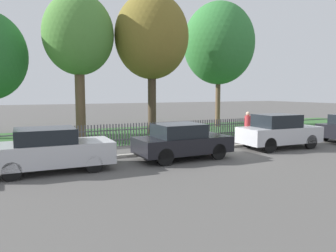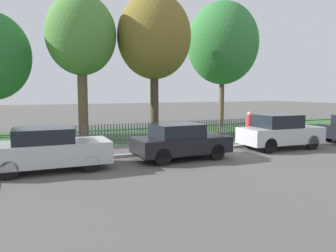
{
  "view_description": "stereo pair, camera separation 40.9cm",
  "coord_description": "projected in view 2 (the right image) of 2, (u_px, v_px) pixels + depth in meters",
  "views": [
    {
      "loc": [
        -7.62,
        -12.6,
        2.7
      ],
      "look_at": [
        -1.03,
        1.02,
        1.1
      ],
      "focal_mm": 35.0,
      "sensor_mm": 36.0,
      "label": 1
    },
    {
      "loc": [
        -7.25,
        -12.77,
        2.7
      ],
      "look_at": [
        -1.03,
        1.02,
        1.1
      ],
      "focal_mm": 35.0,
      "sensor_mm": 36.0,
      "label": 2
    }
  ],
  "objects": [
    {
      "name": "parked_car_black_saloon",
      "position": [
        49.0,
        149.0,
        11.16
      ],
      "size": [
        4.04,
        1.89,
        1.48
      ],
      "rotation": [
        0.0,
        0.0,
        -0.02
      ],
      "color": "#BCBCC1",
      "rests_on": "ground"
    },
    {
      "name": "pedestrian_near_fence",
      "position": [
        249.0,
        126.0,
        16.92
      ],
      "size": [
        0.39,
        0.39,
        1.66
      ],
      "rotation": [
        0.0,
        0.0,
        0.16
      ],
      "color": "#7F6B51",
      "rests_on": "ground"
    },
    {
      "name": "covered_motorcycle",
      "position": [
        168.0,
        134.0,
        15.53
      ],
      "size": [
        1.88,
        0.79,
        1.09
      ],
      "rotation": [
        0.0,
        0.0,
        -0.07
      ],
      "color": "black",
      "rests_on": "ground"
    },
    {
      "name": "tree_far_left",
      "position": [
        223.0,
        43.0,
        24.6
      ],
      "size": [
        5.35,
        5.35,
        9.39
      ],
      "color": "brown",
      "rests_on": "ground"
    },
    {
      "name": "ground_plane",
      "position": [
        198.0,
        151.0,
        14.83
      ],
      "size": [
        120.0,
        120.0,
        0.0
      ],
      "primitive_type": "plane",
      "color": "#565451"
    },
    {
      "name": "tree_behind_motorcycle",
      "position": [
        81.0,
        36.0,
        19.08
      ],
      "size": [
        4.07,
        4.07,
        8.33
      ],
      "color": "brown",
      "rests_on": "ground"
    },
    {
      "name": "parked_car_navy_estate",
      "position": [
        180.0,
        141.0,
        13.06
      ],
      "size": [
        3.82,
        1.82,
        1.43
      ],
      "rotation": [
        0.0,
        0.0,
        0.02
      ],
      "color": "black",
      "rests_on": "ground"
    },
    {
      "name": "kerb_stone",
      "position": [
        197.0,
        150.0,
        14.91
      ],
      "size": [
        42.06,
        0.2,
        0.12
      ],
      "primitive_type": "cube",
      "color": "#B2ADA3",
      "rests_on": "ground"
    },
    {
      "name": "parked_car_red_compact",
      "position": [
        280.0,
        132.0,
        15.38
      ],
      "size": [
        3.98,
        1.81,
        1.63
      ],
      "rotation": [
        0.0,
        0.0,
        -0.04
      ],
      "color": "#BCBCC1",
      "rests_on": "ground"
    },
    {
      "name": "park_fence",
      "position": [
        171.0,
        132.0,
        17.41
      ],
      "size": [
        42.06,
        0.05,
        1.11
      ],
      "color": "#4C4C51",
      "rests_on": "ground"
    },
    {
      "name": "grass_strip",
      "position": [
        145.0,
        133.0,
        21.1
      ],
      "size": [
        42.06,
        8.03,
        0.01
      ],
      "primitive_type": "cube",
      "color": "#33602D",
      "rests_on": "ground"
    },
    {
      "name": "tree_mid_park",
      "position": [
        154.0,
        37.0,
        20.42
      ],
      "size": [
        4.61,
        4.61,
        8.77
      ],
      "color": "#473828",
      "rests_on": "ground"
    }
  ]
}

